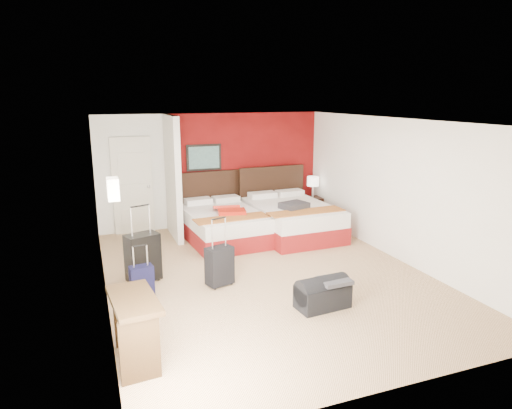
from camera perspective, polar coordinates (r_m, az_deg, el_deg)
name	(u,v)px	position (r m, az deg, el deg)	size (l,w,h in m)	color
ground	(266,275)	(7.63, 1.24, -8.72)	(6.50, 6.50, 0.00)	tan
room_walls	(163,190)	(8.23, -11.56, 1.81)	(5.02, 6.52, 2.50)	white
red_accent_panel	(244,168)	(10.48, -1.46, 4.52)	(3.50, 0.04, 2.50)	maroon
partition_wall	(173,178)	(9.45, -10.31, 3.32)	(0.12, 1.20, 2.50)	silver
entry_door	(133,186)	(9.97, -15.11, 2.27)	(0.82, 0.06, 2.05)	silver
bed_left	(223,226)	(9.31, -4.13, -2.65)	(1.41, 2.01, 0.60)	white
bed_right	(292,220)	(9.66, 4.50, -1.91)	(1.51, 2.16, 0.65)	white
red_suitcase_open	(229,210)	(9.16, -3.39, -0.66)	(0.53, 0.73, 0.09)	red
jacket_bundle	(294,206)	(9.26, 4.77, -0.13)	(0.52, 0.41, 0.12)	#343338
nightstand	(312,209)	(10.85, 7.01, -0.52)	(0.39, 0.39, 0.55)	black
table_lamp	(313,187)	(10.74, 7.09, 2.18)	(0.28, 0.28, 0.49)	white
suitcase_black	(143,259)	(7.46, -13.90, -6.59)	(0.50, 0.31, 0.75)	black
suitcase_charcoal	(220,267)	(7.14, -4.56, -7.81)	(0.40, 0.25, 0.59)	black
suitcase_navy	(142,283)	(6.94, -14.02, -9.45)	(0.33, 0.20, 0.45)	black
duffel_bag	(323,295)	(6.53, 8.29, -11.09)	(0.73, 0.39, 0.37)	black
jacket_draped	(334,281)	(6.47, 9.75, -9.32)	(0.42, 0.35, 0.06)	#39383E
desk	(136,330)	(5.36, -14.76, -14.85)	(0.46, 0.92, 0.76)	#301F10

